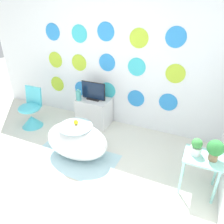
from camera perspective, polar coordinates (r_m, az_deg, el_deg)
The scene contains 12 objects.
ground_plane at distance 3.13m, azimuth -17.61°, elevation -18.69°, with size 12.00×12.00×0.00m, color silver.
wall_back_dotted at distance 3.95m, azimuth -1.05°, elevation 14.65°, with size 5.14×0.05×2.60m.
rug at distance 3.49m, azimuth -9.92°, elevation -11.80°, with size 1.32×0.72×0.01m.
bathtub at distance 3.38m, azimuth -9.16°, elevation -7.32°, with size 0.99×0.61×0.55m.
rubber_duck at distance 3.23m, azimuth -9.44°, elevation -2.61°, with size 0.07×0.07×0.08m.
chair at distance 4.37m, azimuth -20.36°, elevation -0.51°, with size 0.41×0.41×0.75m.
tv_cabinet at distance 4.18m, azimuth -4.69°, elevation 0.11°, with size 0.60×0.42×0.52m.
tv at distance 4.01m, azimuth -4.91°, elevation 5.29°, with size 0.47×0.12×0.34m.
vase at distance 4.04m, azimuth -8.73°, elevation 4.34°, with size 0.10×0.10×0.21m.
side_table at distance 2.92m, azimuth 22.39°, elevation -12.25°, with size 0.44×0.37×0.53m.
potted_plant_left at distance 2.81m, azimuth 21.17°, elevation -8.43°, with size 0.13×0.13×0.22m.
potted_plant_right at distance 2.77m, azimuth 25.36°, elevation -8.75°, with size 0.19×0.19×0.26m.
Camera 1 is at (1.65, -1.47, 2.22)m, focal length 35.00 mm.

